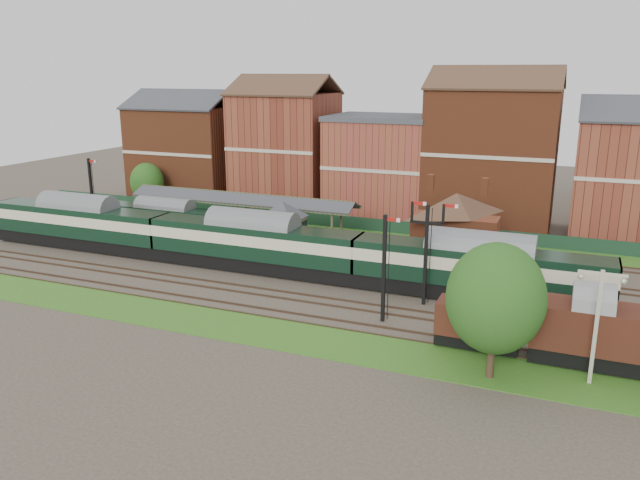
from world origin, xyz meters
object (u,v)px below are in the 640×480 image
at_px(semaphore_bracket, 427,248).
at_px(dmu_train, 253,242).
at_px(platform_railcar, 166,219).
at_px(goods_van_a, 590,330).
at_px(signal_box, 283,230).

height_order(semaphore_bracket, dmu_train, semaphore_bracket).
bearing_deg(semaphore_bracket, platform_railcar, 163.68).
distance_m(dmu_train, goods_van_a, 29.65).
bearing_deg(goods_van_a, dmu_train, 162.33).
bearing_deg(semaphore_bracket, goods_van_a, -28.87).
height_order(dmu_train, goods_van_a, dmu_train).
height_order(platform_railcar, goods_van_a, goods_van_a).
bearing_deg(platform_railcar, signal_box, -11.70).
bearing_deg(semaphore_bracket, signal_box, 159.08).
xyz_separation_m(semaphore_bracket, platform_railcar, (-30.73, 9.00, -2.47)).
distance_m(dmu_train, platform_railcar, 15.69).
relative_size(signal_box, platform_railcar, 0.38).
bearing_deg(dmu_train, platform_railcar, 155.51).
bearing_deg(platform_railcar, goods_van_a, -20.03).
bearing_deg(dmu_train, goods_van_a, -17.67).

